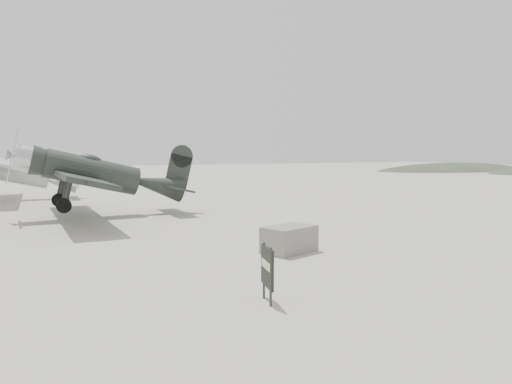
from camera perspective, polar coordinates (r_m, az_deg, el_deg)
ground at (r=17.06m, az=-1.68°, el=-5.86°), size 160.00×160.00×0.00m
hill_northeast at (r=79.11m, az=21.83°, el=2.31°), size 32.00×16.00×5.20m
lowwing_monoplane at (r=24.55m, az=-17.33°, el=1.89°), size 8.31×11.57×3.74m
highwing_monoplane at (r=34.44m, az=-26.24°, el=2.29°), size 7.57×10.58×3.03m
equipment_block at (r=15.52m, az=3.82°, el=-5.42°), size 1.90×1.56×0.82m
sign_board at (r=10.50m, az=1.29°, el=-8.68°), size 0.20×0.84×1.22m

